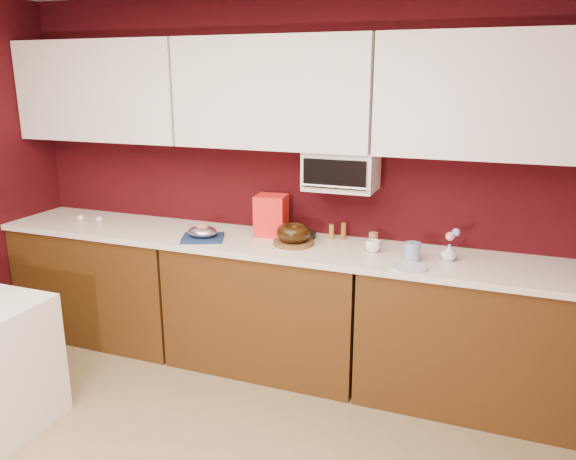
% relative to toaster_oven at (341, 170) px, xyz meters
% --- Properties ---
extents(wall_back, '(4.00, 0.02, 2.50)m').
position_rel_toaster_oven_xyz_m(wall_back, '(-0.45, 0.15, -0.12)').
color(wall_back, '#36070B').
rests_on(wall_back, floor).
extents(base_cabinet_left, '(1.31, 0.58, 0.86)m').
position_rel_toaster_oven_xyz_m(base_cabinet_left, '(-1.78, -0.17, -0.95)').
color(base_cabinet_left, '#46290E').
rests_on(base_cabinet_left, floor).
extents(base_cabinet_center, '(1.31, 0.58, 0.86)m').
position_rel_toaster_oven_xyz_m(base_cabinet_center, '(-0.45, -0.17, -0.95)').
color(base_cabinet_center, '#46290E').
rests_on(base_cabinet_center, floor).
extents(base_cabinet_right, '(1.31, 0.58, 0.86)m').
position_rel_toaster_oven_xyz_m(base_cabinet_right, '(0.88, -0.17, -0.95)').
color(base_cabinet_right, '#46290E').
rests_on(base_cabinet_right, floor).
extents(countertop, '(4.00, 0.62, 0.04)m').
position_rel_toaster_oven_xyz_m(countertop, '(-0.45, -0.17, -0.49)').
color(countertop, silver).
rests_on(countertop, base_cabinet_center).
extents(upper_cabinet_left, '(1.31, 0.33, 0.70)m').
position_rel_toaster_oven_xyz_m(upper_cabinet_left, '(-1.78, -0.02, 0.48)').
color(upper_cabinet_left, white).
rests_on(upper_cabinet_left, wall_back).
extents(upper_cabinet_center, '(1.31, 0.33, 0.70)m').
position_rel_toaster_oven_xyz_m(upper_cabinet_center, '(-0.45, -0.02, 0.48)').
color(upper_cabinet_center, white).
rests_on(upper_cabinet_center, wall_back).
extents(upper_cabinet_right, '(1.31, 0.33, 0.70)m').
position_rel_toaster_oven_xyz_m(upper_cabinet_right, '(0.88, -0.02, 0.48)').
color(upper_cabinet_right, white).
rests_on(upper_cabinet_right, wall_back).
extents(toaster_oven, '(0.45, 0.30, 0.25)m').
position_rel_toaster_oven_xyz_m(toaster_oven, '(0.00, 0.00, 0.00)').
color(toaster_oven, white).
rests_on(toaster_oven, upper_cabinet_center).
extents(toaster_oven_door, '(0.40, 0.02, 0.18)m').
position_rel_toaster_oven_xyz_m(toaster_oven_door, '(0.00, -0.16, 0.00)').
color(toaster_oven_door, black).
rests_on(toaster_oven_door, toaster_oven).
extents(toaster_oven_handle, '(0.42, 0.02, 0.02)m').
position_rel_toaster_oven_xyz_m(toaster_oven_handle, '(0.00, -0.18, -0.07)').
color(toaster_oven_handle, silver).
rests_on(toaster_oven_handle, toaster_oven).
extents(cake_base, '(0.29, 0.29, 0.02)m').
position_rel_toaster_oven_xyz_m(cake_base, '(-0.26, -0.18, -0.46)').
color(cake_base, brown).
rests_on(cake_base, countertop).
extents(bundt_cake, '(0.23, 0.23, 0.09)m').
position_rel_toaster_oven_xyz_m(bundt_cake, '(-0.26, -0.18, -0.40)').
color(bundt_cake, black).
rests_on(bundt_cake, cake_base).
extents(navy_towel, '(0.34, 0.31, 0.02)m').
position_rel_toaster_oven_xyz_m(navy_towel, '(-0.87, -0.28, -0.46)').
color(navy_towel, navy).
rests_on(navy_towel, countertop).
extents(foil_ham_nest, '(0.21, 0.18, 0.07)m').
position_rel_toaster_oven_xyz_m(foil_ham_nest, '(-0.87, -0.28, -0.42)').
color(foil_ham_nest, white).
rests_on(foil_ham_nest, navy_towel).
extents(roasted_ham, '(0.10, 0.09, 0.06)m').
position_rel_toaster_oven_xyz_m(roasted_ham, '(-0.87, -0.28, -0.40)').
color(roasted_ham, '#AE744F').
rests_on(roasted_ham, foil_ham_nest).
extents(pandoro_box, '(0.22, 0.21, 0.28)m').
position_rel_toaster_oven_xyz_m(pandoro_box, '(-0.48, -0.02, -0.34)').
color(pandoro_box, red).
rests_on(pandoro_box, countertop).
extents(dark_pan, '(0.27, 0.27, 0.04)m').
position_rel_toaster_oven_xyz_m(dark_pan, '(-0.27, -0.00, -0.46)').
color(dark_pan, black).
rests_on(dark_pan, countertop).
extents(coffee_mug, '(0.09, 0.09, 0.09)m').
position_rel_toaster_oven_xyz_m(coffee_mug, '(0.26, -0.15, -0.43)').
color(coffee_mug, white).
rests_on(coffee_mug, countertop).
extents(blue_jar, '(0.11, 0.11, 0.11)m').
position_rel_toaster_oven_xyz_m(blue_jar, '(0.51, -0.23, -0.42)').
color(blue_jar, '#1B3895').
rests_on(blue_jar, countertop).
extents(flower_vase, '(0.09, 0.09, 0.11)m').
position_rel_toaster_oven_xyz_m(flower_vase, '(0.71, -0.15, -0.42)').
color(flower_vase, silver).
rests_on(flower_vase, countertop).
extents(flower_pink, '(0.05, 0.05, 0.05)m').
position_rel_toaster_oven_xyz_m(flower_pink, '(0.71, -0.15, -0.33)').
color(flower_pink, pink).
rests_on(flower_pink, flower_vase).
extents(flower_blue, '(0.05, 0.05, 0.05)m').
position_rel_toaster_oven_xyz_m(flower_blue, '(0.74, -0.13, -0.30)').
color(flower_blue, '#7E98C9').
rests_on(flower_blue, flower_vase).
extents(china_plate, '(0.25, 0.25, 0.01)m').
position_rel_toaster_oven_xyz_m(china_plate, '(0.52, -0.37, -0.47)').
color(china_plate, silver).
rests_on(china_plate, countertop).
extents(amber_bottle, '(0.05, 0.05, 0.10)m').
position_rel_toaster_oven_xyz_m(amber_bottle, '(-0.07, 0.03, -0.42)').
color(amber_bottle, olive).
rests_on(amber_bottle, countertop).
extents(paper_cup, '(0.07, 0.07, 0.09)m').
position_rel_toaster_oven_xyz_m(paper_cup, '(0.23, -0.02, -0.43)').
color(paper_cup, olive).
rests_on(paper_cup, countertop).
extents(egg_left, '(0.06, 0.06, 0.04)m').
position_rel_toaster_oven_xyz_m(egg_left, '(-1.98, -0.16, -0.45)').
color(egg_left, white).
rests_on(egg_left, countertop).
extents(egg_right, '(0.06, 0.05, 0.04)m').
position_rel_toaster_oven_xyz_m(egg_right, '(-1.82, -0.16, -0.45)').
color(egg_right, silver).
rests_on(egg_right, countertop).
extents(amber_bottle_tall, '(0.04, 0.04, 0.12)m').
position_rel_toaster_oven_xyz_m(amber_bottle_tall, '(0.01, 0.05, -0.42)').
color(amber_bottle_tall, brown).
rests_on(amber_bottle_tall, countertop).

